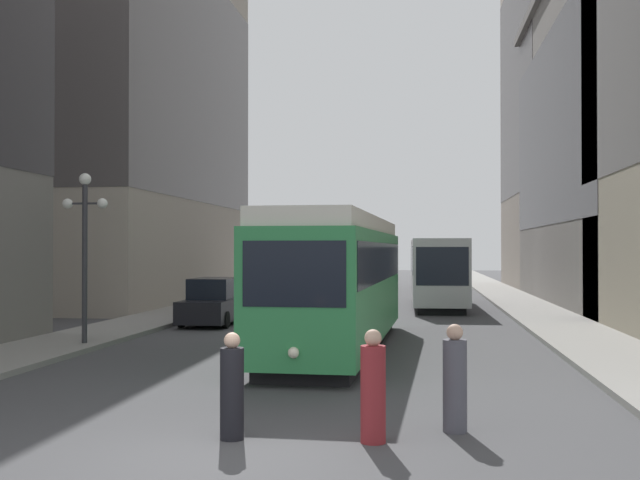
{
  "coord_description": "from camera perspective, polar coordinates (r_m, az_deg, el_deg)",
  "views": [
    {
      "loc": [
        2.86,
        -10.67,
        2.95
      ],
      "look_at": [
        0.13,
        9.95,
        3.21
      ],
      "focal_mm": 43.38,
      "sensor_mm": 36.0,
      "label": 1
    }
  ],
  "objects": [
    {
      "name": "ground_plane",
      "position": [
        11.43,
        -7.48,
        -15.67
      ],
      "size": [
        200.0,
        200.0,
        0.0
      ],
      "primitive_type": "plane",
      "color": "#424244"
    },
    {
      "name": "pedestrian_crossing_far",
      "position": [
        12.89,
        9.92,
        -10.25
      ],
      "size": [
        0.39,
        0.39,
        1.74
      ],
      "rotation": [
        0.0,
        0.0,
        0.26
      ],
      "color": "#4C4C56",
      "rests_on": "ground"
    },
    {
      "name": "streetcar",
      "position": [
        22.84,
        1.42,
        -2.84
      ],
      "size": [
        3.07,
        13.71,
        3.89
      ],
      "rotation": [
        0.0,
        0.0,
        -0.03
      ],
      "color": "black",
      "rests_on": "ground"
    },
    {
      "name": "transit_bus",
      "position": [
        40.34,
        8.61,
        -2.12
      ],
      "size": [
        2.84,
        11.88,
        3.45
      ],
      "rotation": [
        0.0,
        0.0,
        0.02
      ],
      "color": "black",
      "rests_on": "ground"
    },
    {
      "name": "parked_car_left_near",
      "position": [
        42.24,
        -3.59,
        -3.56
      ],
      "size": [
        1.93,
        4.4,
        1.82
      ],
      "rotation": [
        0.0,
        0.0,
        -0.01
      ],
      "color": "black",
      "rests_on": "ground"
    },
    {
      "name": "building_left_corner",
      "position": [
        47.07,
        -14.66,
        10.22
      ],
      "size": [
        10.79,
        23.26,
        23.03
      ],
      "color": "#A89E8E",
      "rests_on": "ground"
    },
    {
      "name": "lamp_post_left_near",
      "position": [
        24.24,
        -16.96,
        0.68
      ],
      "size": [
        1.41,
        0.36,
        5.1
      ],
      "color": "#333338",
      "rests_on": "sidewalk_left"
    },
    {
      "name": "pedestrian_on_sidewalk",
      "position": [
        12.05,
        3.94,
        -10.97
      ],
      "size": [
        0.39,
        0.39,
        1.73
      ],
      "rotation": [
        0.0,
        0.0,
        3.67
      ],
      "color": "maroon",
      "rests_on": "ground"
    },
    {
      "name": "building_right_far",
      "position": [
        60.27,
        19.6,
        10.43
      ],
      "size": [
        12.01,
        19.86,
        28.23
      ],
      "color": "slate",
      "rests_on": "ground"
    },
    {
      "name": "sidewalk_right",
      "position": [
        51.02,
        13.44,
        -3.92
      ],
      "size": [
        2.95,
        120.0,
        0.15
      ],
      "primitive_type": "cube",
      "color": "gray",
      "rests_on": "ground"
    },
    {
      "name": "sidewalk_left",
      "position": [
        51.91,
        -4.62,
        -3.88
      ],
      "size": [
        2.95,
        120.0,
        0.15
      ],
      "primitive_type": "cube",
      "color": "gray",
      "rests_on": "ground"
    },
    {
      "name": "parked_car_left_mid",
      "position": [
        30.86,
        -7.81,
        -4.61
      ],
      "size": [
        1.91,
        4.76,
        1.82
      ],
      "rotation": [
        0.0,
        0.0,
        0.01
      ],
      "color": "black",
      "rests_on": "ground"
    },
    {
      "name": "pedestrian_crossing_near",
      "position": [
        12.31,
        -6.51,
        -10.9
      ],
      "size": [
        0.37,
        0.37,
        1.66
      ],
      "rotation": [
        0.0,
        0.0,
        3.74
      ],
      "color": "black",
      "rests_on": "ground"
    }
  ]
}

